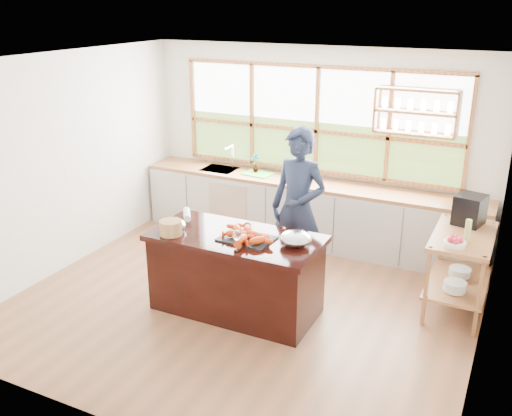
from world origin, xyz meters
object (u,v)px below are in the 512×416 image
Objects in this scene: espresso_machine at (470,210)px; wicker_basket at (171,228)px; island at (236,273)px; cook at (298,208)px.

espresso_machine is 3.31m from wicker_basket.
wicker_basket is at bearing -134.94° from espresso_machine.
espresso_machine reaches higher than wicker_basket.
island is 7.58× the size of wicker_basket.
cook reaches higher than wicker_basket.
cook reaches higher than island.
island is 2.69m from espresso_machine.
espresso_machine is at bearing 25.32° from cook.
cook is 1.55m from wicker_basket.
island is 1.11m from cook.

